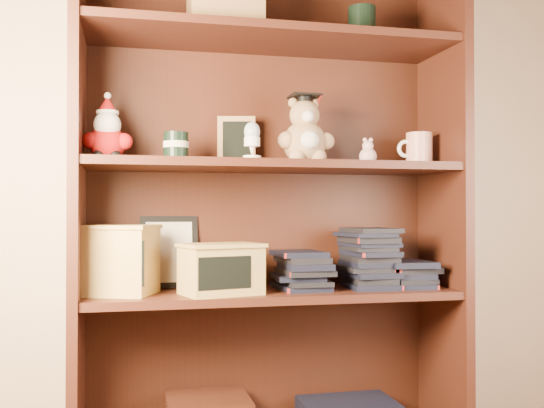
% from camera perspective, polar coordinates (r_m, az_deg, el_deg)
% --- Properties ---
extents(bookcase, '(1.20, 0.35, 1.60)m').
position_cam_1_polar(bookcase, '(2.04, -0.39, -1.18)').
color(bookcase, '#3D1B11').
rests_on(bookcase, ground).
extents(shelf_lower, '(1.14, 0.33, 0.02)m').
position_cam_1_polar(shelf_lower, '(2.00, 0.00, -8.10)').
color(shelf_lower, '#3D1B11').
rests_on(shelf_lower, ground).
extents(shelf_upper, '(1.14, 0.33, 0.02)m').
position_cam_1_polar(shelf_upper, '(1.99, 0.00, 3.38)').
color(shelf_upper, '#3D1B11').
rests_on(shelf_upper, ground).
extents(santa_plush, '(0.15, 0.11, 0.21)m').
position_cam_1_polar(santa_plush, '(1.95, -14.54, 6.09)').
color(santa_plush, '#A50F0F').
rests_on(santa_plush, shelf_upper).
extents(teachers_tin, '(0.08, 0.08, 0.09)m').
position_cam_1_polar(teachers_tin, '(1.95, -8.60, 5.14)').
color(teachers_tin, black).
rests_on(teachers_tin, shelf_upper).
extents(chalkboard_plaque, '(0.12, 0.08, 0.16)m').
position_cam_1_polar(chalkboard_plaque, '(2.10, -3.21, 5.62)').
color(chalkboard_plaque, '#9E7547').
rests_on(chalkboard_plaque, shelf_upper).
extents(egg_cup, '(0.05, 0.05, 0.12)m').
position_cam_1_polar(egg_cup, '(1.91, -1.80, 5.80)').
color(egg_cup, white).
rests_on(egg_cup, shelf_upper).
extents(grad_teddy_bear, '(0.18, 0.16, 0.22)m').
position_cam_1_polar(grad_teddy_bear, '(2.02, 2.98, 6.09)').
color(grad_teddy_bear, '#A47D56').
rests_on(grad_teddy_bear, shelf_upper).
extents(pink_figurine, '(0.06, 0.06, 0.09)m').
position_cam_1_polar(pink_figurine, '(2.09, 8.59, 4.46)').
color(pink_figurine, '#D3A5A3').
rests_on(pink_figurine, shelf_upper).
extents(teacher_mug, '(0.12, 0.09, 0.11)m').
position_cam_1_polar(teacher_mug, '(2.16, 12.99, 4.82)').
color(teacher_mug, silver).
rests_on(teacher_mug, shelf_upper).
extents(certificate_frame, '(0.19, 0.05, 0.23)m').
position_cam_1_polar(certificate_frame, '(2.09, -9.22, -4.26)').
color(certificate_frame, black).
rests_on(certificate_frame, shelf_lower).
extents(treats_box, '(0.24, 0.24, 0.21)m').
position_cam_1_polar(treats_box, '(1.94, -13.27, -4.84)').
color(treats_box, tan).
rests_on(treats_box, shelf_lower).
extents(pencils_box, '(0.27, 0.22, 0.15)m').
position_cam_1_polar(pencils_box, '(1.90, -4.60, -5.78)').
color(pencils_box, tan).
rests_on(pencils_box, shelf_lower).
extents(book_stack_left, '(0.14, 0.20, 0.11)m').
position_cam_1_polar(book_stack_left, '(2.02, 2.70, -6.09)').
color(book_stack_left, black).
rests_on(book_stack_left, shelf_lower).
extents(book_stack_mid, '(0.14, 0.20, 0.19)m').
position_cam_1_polar(book_stack_mid, '(2.09, 8.57, -4.81)').
color(book_stack_mid, black).
rests_on(book_stack_mid, shelf_lower).
extents(book_stack_right, '(0.14, 0.20, 0.08)m').
position_cam_1_polar(book_stack_right, '(2.15, 12.07, -6.19)').
color(book_stack_right, black).
rests_on(book_stack_right, shelf_lower).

